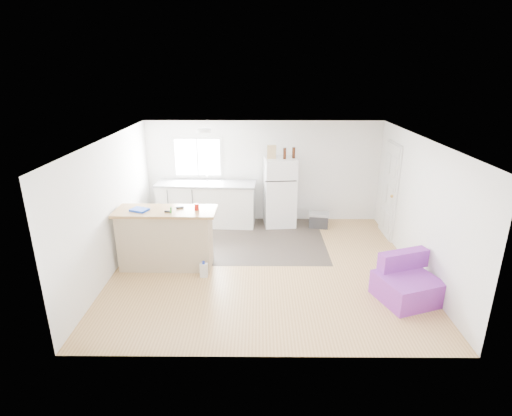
% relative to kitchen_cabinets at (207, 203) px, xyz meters
% --- Properties ---
extents(room, '(5.51, 5.01, 2.41)m').
position_rel_kitchen_cabinets_xyz_m(room, '(1.33, -2.15, 0.68)').
color(room, '#AB7B47').
rests_on(room, ground).
extents(vinyl_zone, '(4.05, 2.50, 0.00)m').
position_rel_kitchen_cabinets_xyz_m(vinyl_zone, '(0.61, -0.90, -0.52)').
color(vinyl_zone, '#352C28').
rests_on(vinyl_zone, floor).
extents(window, '(1.18, 0.06, 0.98)m').
position_rel_kitchen_cabinets_xyz_m(window, '(-0.22, 0.34, 1.03)').
color(window, white).
rests_on(window, back_wall).
extents(interior_door, '(0.11, 0.92, 2.10)m').
position_rel_kitchen_cabinets_xyz_m(interior_door, '(4.05, -0.60, 0.50)').
color(interior_door, white).
rests_on(interior_door, right_wall).
extents(ceiling_fixture, '(0.30, 0.30, 0.07)m').
position_rel_kitchen_cabinets_xyz_m(ceiling_fixture, '(0.13, -0.95, 1.84)').
color(ceiling_fixture, white).
rests_on(ceiling_fixture, ceiling).
extents(kitchen_cabinets, '(2.33, 0.84, 1.32)m').
position_rel_kitchen_cabinets_xyz_m(kitchen_cabinets, '(0.00, 0.00, 0.00)').
color(kitchen_cabinets, white).
rests_on(kitchen_cabinets, floor).
extents(peninsula, '(1.83, 0.73, 1.12)m').
position_rel_kitchen_cabinets_xyz_m(peninsula, '(-0.49, -2.13, 0.04)').
color(peninsula, tan).
rests_on(peninsula, floor).
extents(refrigerator, '(0.77, 0.74, 1.60)m').
position_rel_kitchen_cabinets_xyz_m(refrigerator, '(1.71, 0.00, 0.28)').
color(refrigerator, white).
rests_on(refrigerator, floor).
extents(cooler, '(0.51, 0.39, 0.35)m').
position_rel_kitchen_cabinets_xyz_m(cooler, '(2.63, -0.17, -0.34)').
color(cooler, '#2D2D30').
rests_on(cooler, floor).
extents(purple_seat, '(1.09, 1.07, 0.71)m').
position_rel_kitchen_cabinets_xyz_m(purple_seat, '(3.60, -3.23, -0.26)').
color(purple_seat, purple).
rests_on(purple_seat, floor).
extents(cleaner_jug, '(0.14, 0.10, 0.30)m').
position_rel_kitchen_cabinets_xyz_m(cleaner_jug, '(0.24, -2.55, -0.39)').
color(cleaner_jug, silver).
rests_on(cleaner_jug, floor).
extents(mop, '(0.28, 0.34, 1.25)m').
position_rel_kitchen_cabinets_xyz_m(mop, '(-0.47, -2.26, -0.29)').
color(mop, green).
rests_on(mop, floor).
extents(red_cup, '(0.10, 0.10, 0.12)m').
position_rel_kitchen_cabinets_xyz_m(red_cup, '(0.11, -2.13, 0.66)').
color(red_cup, red).
rests_on(red_cup, peninsula).
extents(blue_tray, '(0.36, 0.32, 0.04)m').
position_rel_kitchen_cabinets_xyz_m(blue_tray, '(-0.91, -2.18, 0.61)').
color(blue_tray, blue).
rests_on(blue_tray, peninsula).
extents(tool_a, '(0.15, 0.09, 0.03)m').
position_rel_kitchen_cabinets_xyz_m(tool_a, '(-0.21, -2.04, 0.61)').
color(tool_a, black).
rests_on(tool_a, peninsula).
extents(tool_b, '(0.10, 0.05, 0.03)m').
position_rel_kitchen_cabinets_xyz_m(tool_b, '(-0.40, -2.25, 0.61)').
color(tool_b, black).
rests_on(tool_b, peninsula).
extents(cardboard_box, '(0.20, 0.10, 0.30)m').
position_rel_kitchen_cabinets_xyz_m(cardboard_box, '(1.51, -0.04, 1.23)').
color(cardboard_box, tan).
rests_on(cardboard_box, refrigerator).
extents(bottle_left, '(0.08, 0.08, 0.25)m').
position_rel_kitchen_cabinets_xyz_m(bottle_left, '(1.80, -0.08, 1.21)').
color(bottle_left, '#341609').
rests_on(bottle_left, refrigerator).
extents(bottle_right, '(0.09, 0.09, 0.25)m').
position_rel_kitchen_cabinets_xyz_m(bottle_right, '(2.01, -0.00, 1.21)').
color(bottle_right, '#341609').
rests_on(bottle_right, refrigerator).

